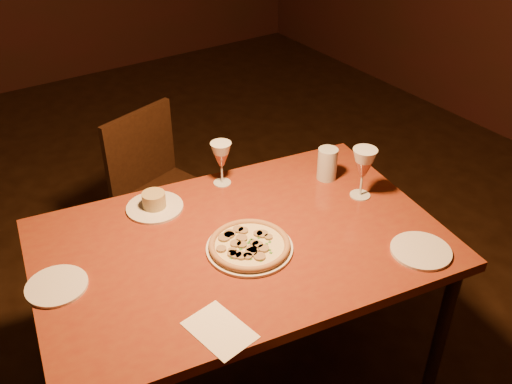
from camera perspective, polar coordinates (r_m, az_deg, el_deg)
dining_table at (r=2.00m, az=-1.54°, el=-6.29°), size 1.50×1.09×0.74m
chair_far at (r=2.75m, az=-9.51°, el=0.40°), size 0.50×0.50×0.83m
pizza_plate at (r=1.91m, az=-0.65°, el=-5.36°), size 0.29×0.29×0.03m
ramekin_saucer at (r=2.13m, az=-10.13°, el=-1.14°), size 0.21×0.21×0.07m
wine_glass_far at (r=2.21m, az=-3.47°, el=2.86°), size 0.08×0.08×0.18m
wine_glass_right at (r=2.16m, az=10.61°, el=1.87°), size 0.09×0.09×0.20m
water_tumbler at (r=2.27m, az=7.14°, el=2.81°), size 0.08×0.08×0.13m
side_plate_left at (r=1.88m, az=-19.31°, el=-8.85°), size 0.19×0.19×0.01m
side_plate_near at (r=1.98m, az=16.16°, el=-5.67°), size 0.20×0.20×0.01m
menu_card at (r=1.66m, az=-3.65°, el=-13.61°), size 0.17×0.22×0.00m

